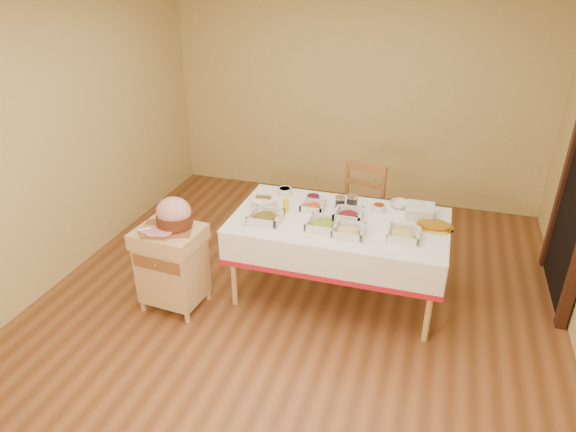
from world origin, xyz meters
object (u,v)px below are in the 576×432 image
Objects in this scene: dining_table at (339,236)px; dining_chair at (358,214)px; butcher_cart at (172,263)px; ham_on_board at (173,216)px; plate_stack at (420,211)px; preserve_jar_right at (352,203)px; brass_platter at (434,226)px; preserve_jar_left at (340,203)px; bread_basket at (264,202)px; mustard_bottle at (286,205)px.

dining_table is 1.83× the size of dining_chair.
butcher_cart is 0.45m from ham_on_board.
ham_on_board reaches higher than plate_stack.
ham_on_board is at bearing -156.99° from plate_stack.
preserve_jar_right is 0.74m from brass_platter.
plate_stack is (1.96, 0.85, 0.38)m from butcher_cart.
dining_table is at bearing 23.42° from ham_on_board.
dining_chair is 0.77m from plate_stack.
dining_table is 4.39× the size of ham_on_board.
preserve_jar_right is (0.01, -0.41, 0.31)m from dining_chair.
butcher_cart is at bearing -156.61° from plate_stack.
butcher_cart is 5.93× the size of preserve_jar_right.
butcher_cart is at bearing -147.89° from preserve_jar_left.
dining_chair reaches higher than bread_basket.
dining_table is 1.45m from butcher_cart.
dining_chair reaches higher than plate_stack.
brass_platter is at bearing 17.07° from ham_on_board.
mustard_bottle is 0.51× the size of brass_platter.
preserve_jar_right is 0.56× the size of bread_basket.
butcher_cart is 2.17m from plate_stack.
ham_on_board is 2.15m from brass_platter.
mustard_bottle is (0.79, 0.55, -0.04)m from ham_on_board.
preserve_jar_right is 0.41× the size of brass_platter.
butcher_cart is 4.78× the size of mustard_bottle.
mustard_bottle reaches higher than plate_stack.
ham_on_board is at bearing -134.01° from bread_basket.
butcher_cart is at bearing -137.91° from dining_chair.
dining_table is 0.33m from preserve_jar_right.
bread_basket is 1.36m from plate_stack.
bread_basket is (0.57, 0.59, -0.07)m from ham_on_board.
dining_chair is (0.05, 0.65, -0.09)m from dining_table.
preserve_jar_left is (-0.04, 0.21, 0.21)m from dining_table.
preserve_jar_right reaches higher than plate_stack.
dining_table is at bearing -174.21° from brass_platter.
mustard_bottle is at bearing -166.92° from plate_stack.
plate_stack is (0.59, -0.39, 0.30)m from dining_chair.
ham_on_board is (-1.27, -0.55, 0.27)m from dining_table.
mustard_bottle is (0.83, 0.59, 0.40)m from butcher_cart.
dining_table is 7.82× the size of plate_stack.
ham_on_board is at bearing -137.79° from dining_chair.
preserve_jar_left is (-0.10, -0.44, 0.30)m from dining_chair.
preserve_jar_right is at bearing 167.26° from brass_platter.
plate_stack is (0.69, 0.05, -0.00)m from preserve_jar_left.
dining_table is 11.54× the size of mustard_bottle.
plate_stack is at bearing 2.02° from preserve_jar_right.
bread_basket is (0.61, 0.62, 0.37)m from butcher_cart.
bread_basket is at bearing 176.65° from dining_table.
plate_stack is at bearing 13.08° from mustard_bottle.
bread_basket is at bearing -141.00° from dining_chair.
dining_chair is 2.39× the size of ham_on_board.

